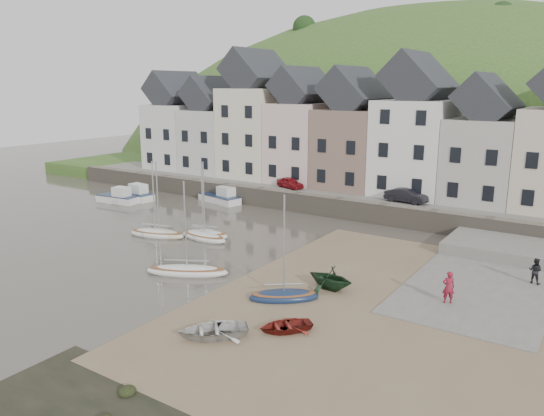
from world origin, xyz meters
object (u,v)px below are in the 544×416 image
Objects in this scene: car_right at (406,196)px; person_red at (448,287)px; sailboat_0 at (156,233)px; person_dark at (535,271)px; car_left at (290,183)px; rowboat_red at (285,326)px; rowboat_white at (213,330)px; rowboat_green at (330,277)px.

person_red is at bearing -148.84° from car_right.
car_right is at bearing 48.00° from sailboat_0.
car_left is at bearing -14.71° from person_dark.
car_right is (14.77, 16.40, 1.96)m from sailboat_0.
car_left is (-24.34, 11.13, 1.23)m from person_dark.
person_dark is 26.79m from car_left.
car_right reaches higher than rowboat_red.
sailboat_0 is 23.37m from person_red.
rowboat_white is 2.11× the size of person_dark.
car_left is at bearing 159.61° from rowboat_white.
car_left is (-15.09, 24.81, 1.81)m from rowboat_red.
sailboat_0 is at bearing -165.02° from rowboat_red.
rowboat_red is at bearing -129.77° from car_left.
car_left is (2.55, 16.40, 1.89)m from sailboat_0.
rowboat_white reaches higher than rowboat_red.
rowboat_green is 6.11m from rowboat_red.
car_right is (-0.28, 27.26, 1.82)m from rowboat_white.
sailboat_0 is 18.56m from rowboat_white.
rowboat_green is 1.55× the size of person_red.
person_red is at bearing 95.87° from rowboat_white.
rowboat_white is 13.17m from person_red.
sailboat_0 is 2.22× the size of rowboat_green.
rowboat_red is (0.68, -6.05, -0.47)m from rowboat_green.
car_left is at bearing -138.01° from rowboat_green.
person_red reaches higher than rowboat_white.
sailboat_0 reaches higher than person_dark.
person_red is 1.15× the size of person_dark.
person_red is at bearing -110.43° from car_left.
rowboat_white is 1.83× the size of person_red.
person_dark is at bearing 98.70° from rowboat_white.
rowboat_red is at bearing 65.79° from person_dark.
rowboat_green reaches higher than rowboat_red.
rowboat_white is at bearing 21.56° from person_red.
sailboat_0 is at bearing -93.44° from rowboat_green.
car_right is at bearing 137.07° from rowboat_red.
rowboat_white is at bearing -136.46° from car_left.
rowboat_white is 1.26× the size of rowboat_red.
person_dark is (9.25, 13.68, 0.58)m from rowboat_red.
sailboat_0 is at bearing 142.45° from car_right.
car_left is at bearing 161.78° from rowboat_red.
person_dark is 16.51m from car_right.
rowboat_white is 27.32m from car_right.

